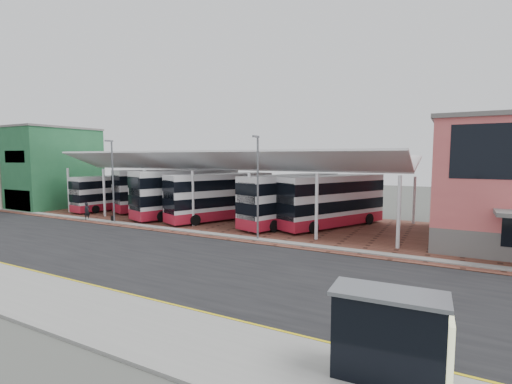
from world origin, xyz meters
TOP-DOWN VIEW (x-y plane):
  - ground at (0.00, 0.00)m, footprint 140.00×140.00m
  - road at (0.00, -1.00)m, footprint 120.00×14.00m
  - forecourt at (2.00, 13.00)m, footprint 72.00×16.00m
  - sidewalk at (0.00, -9.00)m, footprint 120.00×4.00m
  - north_kerb at (0.00, 6.20)m, footprint 120.00×0.80m
  - yellow_line_near at (0.00, -7.00)m, footprint 120.00×0.12m
  - yellow_line_far at (0.00, -6.70)m, footprint 120.00×0.12m
  - canopy at (-6.00, 13.94)m, footprint 37.00×11.63m
  - shop_green at (-30.00, 10.97)m, footprint 6.40×10.20m
  - shop_cream at (-36.50, 10.97)m, footprint 6.40×10.20m
  - shop_brick at (-43.00, 10.97)m, footprint 6.40×10.20m
  - lamp_west at (-14.00, 6.27)m, footprint 0.16×0.90m
  - lamp_east at (2.00, 6.27)m, footprint 0.16×0.90m
  - bus_0 at (-21.37, 12.68)m, footprint 3.56×10.25m
  - bus_1 at (-15.52, 15.28)m, footprint 7.00×12.01m
  - bus_2 at (-10.06, 12.73)m, footprint 6.55×12.33m
  - bus_3 at (-5.60, 12.51)m, footprint 7.10×11.50m
  - bus_4 at (1.80, 13.30)m, footprint 6.14×11.74m
  - bus_5 at (5.50, 14.31)m, footprint 7.45×11.44m
  - pedestrian at (-17.61, 6.00)m, footprint 0.45×0.66m
  - suitcase at (-14.50, 6.56)m, footprint 0.34×0.24m
  - bus_shelter at (14.17, -8.41)m, footprint 3.29×1.65m

SIDE VIEW (x-z plane):
  - ground at x=0.00m, z-range 0.00..0.00m
  - road at x=0.00m, z-range 0.00..0.02m
  - yellow_line_near at x=0.00m, z-range 0.02..0.03m
  - yellow_line_far at x=0.00m, z-range 0.02..0.03m
  - forecourt at x=2.00m, z-range 0.00..0.06m
  - sidewalk at x=0.00m, z-range 0.00..0.14m
  - north_kerb at x=0.00m, z-range 0.00..0.14m
  - suitcase at x=-14.50m, z-range 0.06..0.64m
  - pedestrian at x=-17.61m, z-range 0.06..1.84m
  - bus_shelter at x=14.17m, z-range 0.46..3.02m
  - bus_0 at x=-21.37m, z-range 0.05..4.18m
  - bus_3 at x=-5.60m, z-range 0.04..4.76m
  - bus_5 at x=5.50m, z-range 0.04..4.77m
  - bus_4 at x=1.80m, z-range 0.04..4.78m
  - bus_1 at x=-15.52m, z-range 0.04..4.93m
  - bus_2 at x=-10.06m, z-range 0.04..5.02m
  - lamp_west at x=-14.00m, z-range 0.32..8.40m
  - lamp_east at x=2.00m, z-range 0.32..8.40m
  - shop_green at x=-30.00m, z-range 0.01..10.23m
  - shop_cream at x=-36.50m, z-range 0.01..10.23m
  - shop_brick at x=-43.00m, z-range 0.01..10.23m
  - canopy at x=-6.00m, z-range 2.26..9.33m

